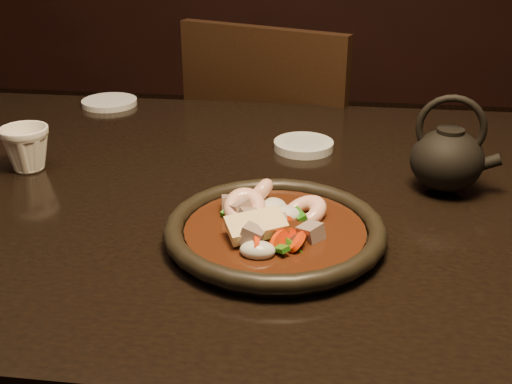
# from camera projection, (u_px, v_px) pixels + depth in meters

# --- Properties ---
(table) EXTENTS (1.60, 0.90, 0.75)m
(table) POSITION_uv_depth(u_px,v_px,m) (103.00, 223.00, 1.05)
(table) COLOR black
(table) RESTS_ON floor
(chair) EXTENTS (0.55, 0.55, 0.90)m
(chair) POSITION_uv_depth(u_px,v_px,m) (283.00, 180.00, 1.66)
(chair) COLOR black
(chair) RESTS_ON floor
(plate) EXTENTS (0.29, 0.29, 0.03)m
(plate) POSITION_uv_depth(u_px,v_px,m) (275.00, 231.00, 0.83)
(plate) COLOR black
(plate) RESTS_ON table
(stirfry) EXTENTS (0.16, 0.19, 0.06)m
(stirfry) POSITION_uv_depth(u_px,v_px,m) (271.00, 224.00, 0.83)
(stirfry) COLOR #331509
(stirfry) RESTS_ON plate
(soy_dish) EXTENTS (0.11, 0.11, 0.01)m
(soy_dish) POSITION_uv_depth(u_px,v_px,m) (304.00, 145.00, 1.14)
(soy_dish) COLOR silver
(soy_dish) RESTS_ON table
(saucer_right) EXTENTS (0.12, 0.12, 0.01)m
(saucer_right) POSITION_uv_depth(u_px,v_px,m) (109.00, 102.00, 1.38)
(saucer_right) COLOR silver
(saucer_right) RESTS_ON table
(tea_cup) EXTENTS (0.09, 0.09, 0.08)m
(tea_cup) POSITION_uv_depth(u_px,v_px,m) (26.00, 147.00, 1.04)
(tea_cup) COLOR #EFE2CE
(tea_cup) RESTS_ON table
(teapot) EXTENTS (0.13, 0.11, 0.15)m
(teapot) POSITION_uv_depth(u_px,v_px,m) (448.00, 157.00, 0.96)
(teapot) COLOR black
(teapot) RESTS_ON table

